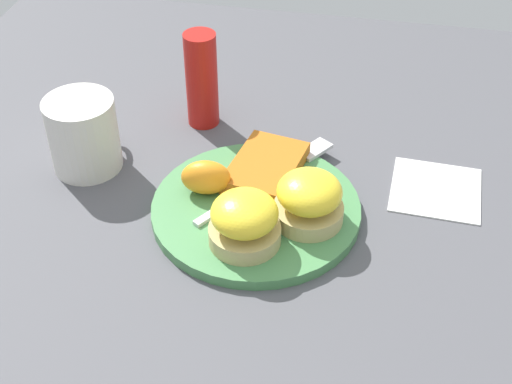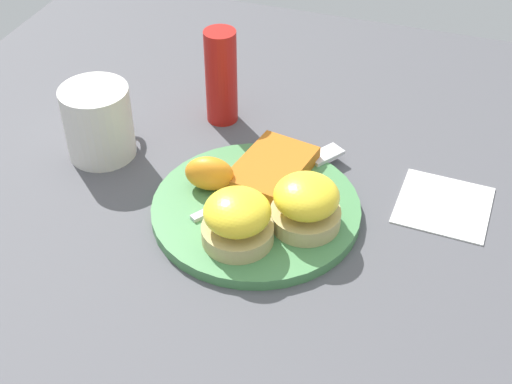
% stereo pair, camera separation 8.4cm
% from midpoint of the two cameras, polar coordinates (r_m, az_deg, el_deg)
% --- Properties ---
extents(ground_plane, '(1.10, 1.10, 0.00)m').
position_cam_midpoint_polar(ground_plane, '(0.86, -2.79, -1.86)').
color(ground_plane, '#4C4C51').
extents(plate, '(0.25, 0.25, 0.01)m').
position_cam_midpoint_polar(plate, '(0.85, -2.80, -1.51)').
color(plate, '#47844C').
rests_on(plate, ground_plane).
extents(sandwich_benedict_left, '(0.08, 0.08, 0.06)m').
position_cam_midpoint_polar(sandwich_benedict_left, '(0.78, -3.70, -2.49)').
color(sandwich_benedict_left, tan).
rests_on(sandwich_benedict_left, plate).
extents(sandwich_benedict_right, '(0.08, 0.08, 0.06)m').
position_cam_midpoint_polar(sandwich_benedict_right, '(0.81, 1.33, -0.72)').
color(sandwich_benedict_right, tan).
rests_on(sandwich_benedict_right, plate).
extents(hashbrown_patty, '(0.13, 0.10, 0.02)m').
position_cam_midpoint_polar(hashbrown_patty, '(0.89, -1.77, 1.85)').
color(hashbrown_patty, '#BC631A').
rests_on(hashbrown_patty, plate).
extents(orange_wedge, '(0.05, 0.06, 0.04)m').
position_cam_midpoint_polar(orange_wedge, '(0.86, -6.82, 1.05)').
color(orange_wedge, orange).
rests_on(orange_wedge, plate).
extents(fork, '(0.20, 0.14, 0.00)m').
position_cam_midpoint_polar(fork, '(0.89, -1.19, 1.27)').
color(fork, silver).
rests_on(fork, plate).
extents(cup, '(0.12, 0.09, 0.10)m').
position_cam_midpoint_polar(cup, '(0.94, -16.14, 4.41)').
color(cup, silver).
rests_on(cup, ground_plane).
extents(napkin, '(0.12, 0.12, 0.00)m').
position_cam_midpoint_polar(napkin, '(0.91, 11.68, 0.12)').
color(napkin, white).
rests_on(napkin, ground_plane).
extents(condiment_bottle, '(0.04, 0.04, 0.14)m').
position_cam_midpoint_polar(condiment_bottle, '(0.99, -6.83, 8.82)').
color(condiment_bottle, '#B21914').
rests_on(condiment_bottle, ground_plane).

